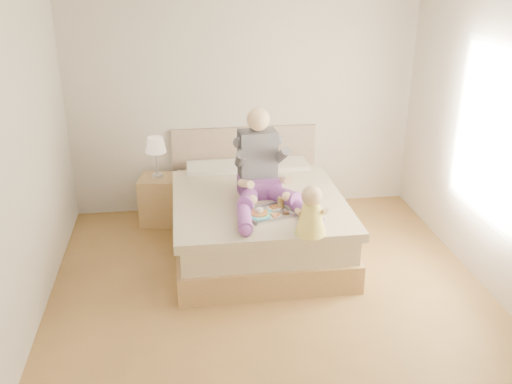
{
  "coord_description": "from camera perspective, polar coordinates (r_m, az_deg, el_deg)",
  "views": [
    {
      "loc": [
        -0.74,
        -4.3,
        2.88
      ],
      "look_at": [
        -0.05,
        0.69,
        0.76
      ],
      "focal_mm": 40.0,
      "sensor_mm": 36.0,
      "label": 1
    }
  ],
  "objects": [
    {
      "name": "tray",
      "position": [
        5.35,
        1.13,
        -1.96
      ],
      "size": [
        0.51,
        0.46,
        0.12
      ],
      "rotation": [
        0.0,
        0.0,
        0.36
      ],
      "color": "silver",
      "rests_on": "bed"
    },
    {
      "name": "baby",
      "position": [
        4.96,
        5.51,
        -2.22
      ],
      "size": [
        0.3,
        0.4,
        0.45
      ],
      "rotation": [
        0.0,
        0.0,
        -0.14
      ],
      "color": "#FEEA50",
      "rests_on": "bed"
    },
    {
      "name": "nightstand",
      "position": [
        6.61,
        -9.47,
        -0.74
      ],
      "size": [
        0.51,
        0.47,
        0.55
      ],
      "rotation": [
        0.0,
        0.0,
        -0.18
      ],
      "color": "#987547",
      "rests_on": "ground"
    },
    {
      "name": "lamp",
      "position": [
        6.39,
        -10.01,
        4.43
      ],
      "size": [
        0.23,
        0.23,
        0.47
      ],
      "color": "silver",
      "rests_on": "nightstand"
    },
    {
      "name": "bed",
      "position": [
        6.01,
        -0.03,
        -2.41
      ],
      "size": [
        1.7,
        2.18,
        1.0
      ],
      "color": "#987547",
      "rests_on": "ground"
    },
    {
      "name": "adult",
      "position": [
        5.56,
        0.63,
        1.76
      ],
      "size": [
        0.78,
        1.14,
        0.92
      ],
      "rotation": [
        0.0,
        0.0,
        0.1
      ],
      "color": "#7C3C96",
      "rests_on": "bed"
    },
    {
      "name": "room",
      "position": [
        4.6,
        2.8,
        5.43
      ],
      "size": [
        4.02,
        4.22,
        2.71
      ],
      "color": "brown",
      "rests_on": "ground"
    }
  ]
}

